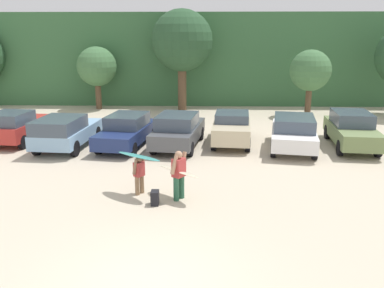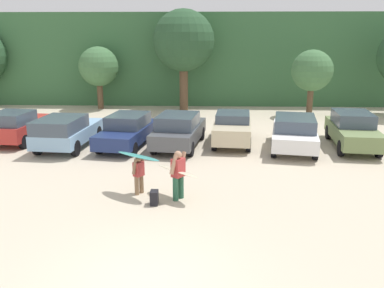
% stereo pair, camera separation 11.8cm
% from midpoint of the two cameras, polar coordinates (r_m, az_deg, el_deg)
% --- Properties ---
extents(ground_plane, '(120.00, 120.00, 0.00)m').
position_cam_midpoint_polar(ground_plane, '(9.22, -6.56, -19.00)').
color(ground_plane, beige).
extents(hillside_ridge, '(108.00, 12.00, 6.71)m').
position_cam_midpoint_polar(hillside_ridge, '(36.17, -0.32, 12.17)').
color(hillside_ridge, '#38663D').
rests_on(hillside_ridge, ground_plane).
extents(tree_far_right, '(2.76, 2.76, 4.37)m').
position_cam_midpoint_polar(tree_far_right, '(29.88, -13.26, 10.43)').
color(tree_far_right, brown).
rests_on(tree_far_right, ground_plane).
extents(tree_far_left, '(4.18, 4.18, 6.86)m').
position_cam_midpoint_polar(tree_far_left, '(28.55, -1.54, 14.16)').
color(tree_far_left, brown).
rests_on(tree_far_left, ground_plane).
extents(tree_right, '(2.60, 2.60, 4.26)m').
position_cam_midpoint_polar(tree_right, '(27.25, 16.07, 9.77)').
color(tree_right, brown).
rests_on(tree_right, ground_plane).
extents(parked_car_red, '(2.16, 4.06, 1.61)m').
position_cam_midpoint_polar(parked_car_red, '(21.73, -23.31, 2.31)').
color(parked_car_red, '#B72D28').
rests_on(parked_car_red, ground_plane).
extents(parked_car_sky_blue, '(2.27, 4.46, 1.57)m').
position_cam_midpoint_polar(parked_car_sky_blue, '(19.75, -17.43, 1.73)').
color(parked_car_sky_blue, '#84ADD1').
rests_on(parked_car_sky_blue, ground_plane).
extents(parked_car_navy, '(2.44, 4.73, 1.51)m').
position_cam_midpoint_polar(parked_car_navy, '(19.59, -9.25, 1.91)').
color(parked_car_navy, navy).
rests_on(parked_car_navy, ground_plane).
extents(parked_car_dark_gray, '(2.49, 4.68, 1.60)m').
position_cam_midpoint_polar(parked_car_dark_gray, '(19.15, -2.13, 1.98)').
color(parked_car_dark_gray, '#4C4F54').
rests_on(parked_car_dark_gray, ground_plane).
extents(parked_car_champagne, '(2.10, 4.25, 1.50)m').
position_cam_midpoint_polar(parked_car_champagne, '(19.91, 5.40, 2.33)').
color(parked_car_champagne, beige).
rests_on(parked_car_champagne, ground_plane).
extents(parked_car_white, '(2.68, 4.68, 1.54)m').
position_cam_midpoint_polar(parked_car_white, '(19.31, 13.82, 1.67)').
color(parked_car_white, white).
rests_on(parked_car_white, ground_plane).
extents(parked_car_olive_green, '(2.23, 4.83, 1.65)m').
position_cam_midpoint_polar(parked_car_olive_green, '(20.57, 21.20, 1.94)').
color(parked_car_olive_green, '#6B7F4C').
rests_on(parked_car_olive_green, ground_plane).
extents(person_adult, '(0.56, 0.73, 1.62)m').
position_cam_midpoint_polar(person_adult, '(13.01, -2.12, -3.96)').
color(person_adult, '#26593F').
rests_on(person_adult, ground_plane).
extents(person_child, '(0.41, 0.54, 1.31)m').
position_cam_midpoint_polar(person_child, '(13.61, -7.63, -3.99)').
color(person_child, '#8C6B4C').
rests_on(person_child, ground_plane).
extents(surfboard_cream, '(1.63, 1.62, 0.22)m').
position_cam_midpoint_polar(surfboard_cream, '(13.15, -2.26, -3.78)').
color(surfboard_cream, beige).
extents(surfboard_teal, '(1.75, 1.43, 0.16)m').
position_cam_midpoint_polar(surfboard_teal, '(13.34, -7.71, -1.71)').
color(surfboard_teal, teal).
extents(backpack_dropped, '(0.24, 0.34, 0.45)m').
position_cam_midpoint_polar(backpack_dropped, '(12.89, -5.46, -7.48)').
color(backpack_dropped, black).
rests_on(backpack_dropped, ground_plane).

